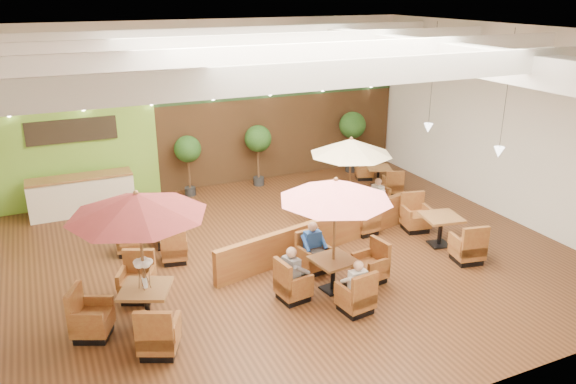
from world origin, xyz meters
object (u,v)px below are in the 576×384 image
table_1 (335,215)px  diner_3 (366,209)px  service_counter (82,195)px  diner_1 (313,242)px  table_5 (378,177)px  diner_2 (293,268)px  topiary_2 (352,128)px  diner_4 (376,193)px  table_2 (350,165)px  booth_divider (322,234)px  table_3 (156,233)px  table_0 (136,232)px  topiary_0 (188,151)px  topiary_1 (258,141)px  diner_0 (356,280)px  table_4 (440,231)px

table_1 → diner_3: 3.46m
service_counter → diner_1: bearing=-53.0°
table_5 → diner_2: 8.00m
topiary_2 → diner_4: topiary_2 is taller
table_2 → table_5: bearing=39.2°
booth_divider → table_1: 2.48m
table_2 → table_3: 5.63m
booth_divider → diner_1: 1.23m
table_3 → table_0: bearing=-94.4°
topiary_0 → topiary_1: size_ratio=0.95×
booth_divider → diner_1: diner_1 is taller
service_counter → table_5: 9.58m
booth_divider → table_3: table_3 is taller
table_3 → topiary_2: 8.80m
diner_3 → diner_4: size_ratio=1.02×
diner_3 → table_1: bearing=-128.0°
booth_divider → table_1: table_1 is taller
booth_divider → topiary_2: bearing=40.1°
topiary_0 → table_3: bearing=-117.4°
topiary_0 → topiary_2: (6.09, 0.00, 0.17)m
topiary_0 → table_1: bearing=-80.0°
booth_divider → diner_0: 3.01m
table_2 → diner_1: size_ratio=3.19×
table_5 → diner_4: 2.77m
diner_0 → topiary_2: bearing=60.0°
table_3 → diner_1: size_ratio=3.22×
service_counter → topiary_1: (5.78, 0.20, 0.98)m
table_1 → topiary_2: size_ratio=1.21×
topiary_2 → diner_0: size_ratio=2.99×
table_1 → diner_2: table_1 is taller
table_3 → diner_3: bearing=-3.0°
topiary_0 → table_4: bearing=-52.3°
topiary_2 → diner_1: 8.02m
diner_1 → diner_4: 3.96m
table_2 → diner_1: bearing=-138.4°
diner_3 → table_3: bearing=172.0°
table_2 → topiary_2: table_2 is taller
service_counter → diner_1: diner_1 is taller
service_counter → table_4: 10.43m
topiary_2 → diner_0: (-4.80, -8.33, -0.92)m
service_counter → table_2: bearing=-29.2°
table_2 → table_4: bearing=-62.7°
table_4 → diner_0: bearing=-142.1°
booth_divider → topiary_0: bearing=97.4°
table_5 → topiary_0: size_ratio=1.26×
booth_divider → diner_0: size_ratio=8.55×
table_5 → diner_1: diner_1 is taller
topiary_0 → topiary_2: size_ratio=0.90×
booth_divider → table_2: table_2 is taller
service_counter → table_3: (1.50, -3.38, -0.14)m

